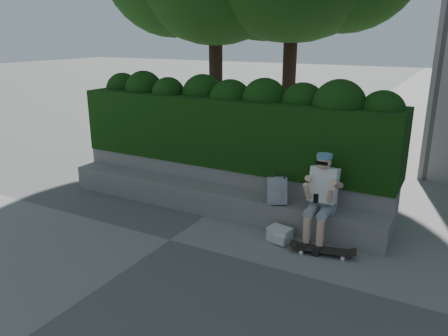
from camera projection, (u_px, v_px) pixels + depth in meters
The scene contains 8 objects.
ground at pixel (170, 240), 6.71m from camera, with size 80.00×80.00×0.00m, color slate.
bench_ledge at pixel (211, 200), 7.69m from camera, with size 6.00×0.45×0.45m, color gray.
planter_wall at pixel (224, 184), 8.04m from camera, with size 6.00×0.50×0.75m, color gray.
hedge at pixel (230, 130), 7.95m from camera, with size 6.00×1.00×1.20m, color black.
person at pixel (322, 195), 6.45m from camera, with size 0.40×0.76×1.38m.
skateboard at pixel (322, 250), 6.26m from camera, with size 0.85×0.36×0.09m.
backpack_plaid at pixel (277, 191), 6.89m from camera, with size 0.29×0.16×0.43m, color silver.
backpack_ground at pixel (280, 234), 6.66m from camera, with size 0.34×0.24×0.22m, color beige.
Camera 1 is at (3.67, -4.92, 3.04)m, focal length 35.00 mm.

